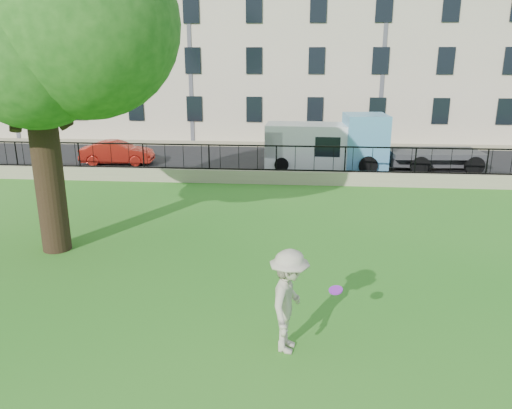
# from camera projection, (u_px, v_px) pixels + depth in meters

# --- Properties ---
(ground) EXTENTS (120.00, 120.00, 0.00)m
(ground) POSITION_uv_depth(u_px,v_px,m) (249.00, 318.00, 10.84)
(ground) COLOR #24761C
(ground) RESTS_ON ground
(retaining_wall) EXTENTS (50.00, 0.40, 0.60)m
(retaining_wall) POSITION_uv_depth(u_px,v_px,m) (276.00, 177.00, 22.21)
(retaining_wall) COLOR gray
(retaining_wall) RESTS_ON ground
(iron_railing) EXTENTS (50.00, 0.05, 1.13)m
(iron_railing) POSITION_uv_depth(u_px,v_px,m) (276.00, 158.00, 21.97)
(iron_railing) COLOR black
(iron_railing) RESTS_ON retaining_wall
(street) EXTENTS (60.00, 9.00, 0.01)m
(street) POSITION_uv_depth(u_px,v_px,m) (280.00, 162.00, 26.78)
(street) COLOR black
(street) RESTS_ON ground
(sidewalk) EXTENTS (60.00, 1.40, 0.12)m
(sidewalk) POSITION_uv_depth(u_px,v_px,m) (283.00, 145.00, 31.73)
(sidewalk) COLOR gray
(sidewalk) RESTS_ON ground
(building_row) EXTENTS (56.40, 10.40, 13.80)m
(building_row) POSITION_uv_depth(u_px,v_px,m) (288.00, 35.00, 35.18)
(building_row) COLOR beige
(building_row) RESTS_ON ground
(tree) EXTENTS (8.20, 6.40, 10.24)m
(tree) POSITION_uv_depth(u_px,v_px,m) (24.00, 1.00, 12.84)
(tree) COLOR black
(tree) RESTS_ON ground
(man) EXTENTS (1.00, 1.45, 2.05)m
(man) POSITION_uv_depth(u_px,v_px,m) (289.00, 301.00, 9.42)
(man) COLOR #B5AA93
(man) RESTS_ON ground
(frisbee) EXTENTS (0.30, 0.31, 0.12)m
(frisbee) POSITION_uv_depth(u_px,v_px,m) (336.00, 290.00, 9.55)
(frisbee) COLOR purple
(red_sedan) EXTENTS (3.82, 1.61, 1.23)m
(red_sedan) POSITION_uv_depth(u_px,v_px,m) (117.00, 153.00, 26.07)
(red_sedan) COLOR red
(red_sedan) RESTS_ON street
(white_van) EXTENTS (5.40, 2.28, 2.23)m
(white_van) POSITION_uv_depth(u_px,v_px,m) (319.00, 146.00, 25.06)
(white_van) COLOR silver
(white_van) RESTS_ON street
(blue_truck) EXTENTS (6.72, 2.81, 2.76)m
(blue_truck) POSITION_uv_depth(u_px,v_px,m) (411.00, 142.00, 24.61)
(blue_truck) COLOR #5599C7
(blue_truck) RESTS_ON street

